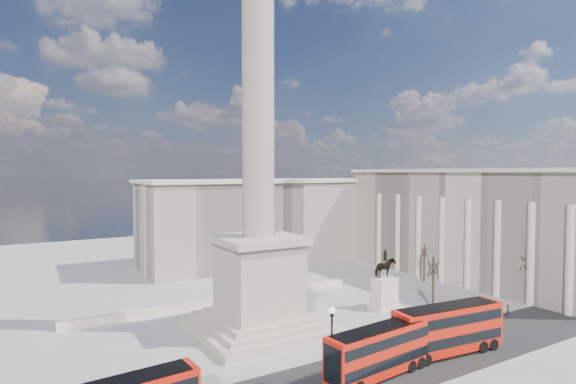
{
  "coord_description": "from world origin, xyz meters",
  "views": [
    {
      "loc": [
        -22.71,
        -40.16,
        17.98
      ],
      "look_at": [
        2.68,
        2.96,
        15.79
      ],
      "focal_mm": 28.0,
      "sensor_mm": 36.0,
      "label": 1
    }
  ],
  "objects_px": {
    "victorian_lamp": "(332,340)",
    "red_bus_b": "(379,351)",
    "red_bus_c": "(449,329)",
    "pedestrian_crossing": "(374,343)",
    "equestrian_statue": "(385,288)",
    "nelsons_column": "(258,217)",
    "pedestrian_standing": "(477,317)",
    "pedestrian_walking": "(508,310)"
  },
  "relations": [
    {
      "from": "victorian_lamp",
      "to": "red_bus_b",
      "type": "bearing_deg",
      "value": -8.57
    },
    {
      "from": "red_bus_c",
      "to": "pedestrian_crossing",
      "type": "bearing_deg",
      "value": 151.25
    },
    {
      "from": "red_bus_c",
      "to": "equestrian_statue",
      "type": "xyz_separation_m",
      "value": [
        4.82,
        14.39,
        0.16
      ]
    },
    {
      "from": "nelsons_column",
      "to": "victorian_lamp",
      "type": "height_order",
      "value": "nelsons_column"
    },
    {
      "from": "equestrian_statue",
      "to": "victorian_lamp",
      "type": "bearing_deg",
      "value": -143.38
    },
    {
      "from": "victorian_lamp",
      "to": "pedestrian_standing",
      "type": "height_order",
      "value": "victorian_lamp"
    },
    {
      "from": "nelsons_column",
      "to": "pedestrian_walking",
      "type": "bearing_deg",
      "value": -21.64
    },
    {
      "from": "equestrian_statue",
      "to": "pedestrian_walking",
      "type": "relative_size",
      "value": 5.18
    },
    {
      "from": "red_bus_b",
      "to": "pedestrian_walking",
      "type": "height_order",
      "value": "red_bus_b"
    },
    {
      "from": "pedestrian_standing",
      "to": "pedestrian_crossing",
      "type": "bearing_deg",
      "value": -2.65
    },
    {
      "from": "pedestrian_walking",
      "to": "pedestrian_crossing",
      "type": "bearing_deg",
      "value": 145.31
    },
    {
      "from": "equestrian_statue",
      "to": "red_bus_b",
      "type": "bearing_deg",
      "value": -133.96
    },
    {
      "from": "pedestrian_walking",
      "to": "pedestrian_crossing",
      "type": "distance_m",
      "value": 21.9
    },
    {
      "from": "red_bus_b",
      "to": "pedestrian_walking",
      "type": "xyz_separation_m",
      "value": [
        25.12,
        4.34,
        -1.55
      ]
    },
    {
      "from": "red_bus_b",
      "to": "pedestrian_crossing",
      "type": "relative_size",
      "value": 6.03
    },
    {
      "from": "red_bus_c",
      "to": "victorian_lamp",
      "type": "relative_size",
      "value": 1.81
    },
    {
      "from": "red_bus_b",
      "to": "pedestrian_standing",
      "type": "height_order",
      "value": "red_bus_b"
    },
    {
      "from": "red_bus_b",
      "to": "pedestrian_crossing",
      "type": "distance_m",
      "value": 5.62
    },
    {
      "from": "equestrian_statue",
      "to": "pedestrian_crossing",
      "type": "xyz_separation_m",
      "value": [
        -10.91,
        -10.25,
        -1.8
      ]
    },
    {
      "from": "nelsons_column",
      "to": "pedestrian_standing",
      "type": "bearing_deg",
      "value": -26.5
    },
    {
      "from": "pedestrian_walking",
      "to": "pedestrian_crossing",
      "type": "height_order",
      "value": "pedestrian_crossing"
    },
    {
      "from": "nelsons_column",
      "to": "red_bus_b",
      "type": "xyz_separation_m",
      "value": [
        3.87,
        -15.84,
        -10.6
      ]
    },
    {
      "from": "nelsons_column",
      "to": "pedestrian_walking",
      "type": "xyz_separation_m",
      "value": [
        28.99,
        -11.5,
        -12.16
      ]
    },
    {
      "from": "red_bus_c",
      "to": "victorian_lamp",
      "type": "xyz_separation_m",
      "value": [
        -13.94,
        0.44,
        1.42
      ]
    },
    {
      "from": "equestrian_statue",
      "to": "pedestrian_walking",
      "type": "xyz_separation_m",
      "value": [
        11.0,
        -10.3,
        -1.95
      ]
    },
    {
      "from": "nelsons_column",
      "to": "pedestrian_crossing",
      "type": "relative_size",
      "value": 27.18
    },
    {
      "from": "red_bus_c",
      "to": "pedestrian_walking",
      "type": "xyz_separation_m",
      "value": [
        15.82,
        4.08,
        -1.79
      ]
    },
    {
      "from": "pedestrian_walking",
      "to": "pedestrian_crossing",
      "type": "xyz_separation_m",
      "value": [
        -21.9,
        0.05,
        0.16
      ]
    },
    {
      "from": "nelsons_column",
      "to": "red_bus_c",
      "type": "bearing_deg",
      "value": -49.8
    },
    {
      "from": "red_bus_c",
      "to": "nelsons_column",
      "type": "bearing_deg",
      "value": 135.65
    },
    {
      "from": "red_bus_b",
      "to": "pedestrian_standing",
      "type": "relative_size",
      "value": 6.26
    },
    {
      "from": "red_bus_c",
      "to": "pedestrian_standing",
      "type": "xyz_separation_m",
      "value": [
        9.9,
        4.08,
        -1.67
      ]
    },
    {
      "from": "equestrian_statue",
      "to": "pedestrian_standing",
      "type": "height_order",
      "value": "equestrian_statue"
    },
    {
      "from": "pedestrian_standing",
      "to": "pedestrian_walking",
      "type": "bearing_deg",
      "value": 177.53
    },
    {
      "from": "equestrian_statue",
      "to": "pedestrian_walking",
      "type": "height_order",
      "value": "equestrian_statue"
    },
    {
      "from": "pedestrian_walking",
      "to": "red_bus_c",
      "type": "bearing_deg",
      "value": 159.93
    },
    {
      "from": "equestrian_statue",
      "to": "pedestrian_standing",
      "type": "bearing_deg",
      "value": -63.78
    },
    {
      "from": "red_bus_b",
      "to": "equestrian_statue",
      "type": "distance_m",
      "value": 20.35
    },
    {
      "from": "red_bus_b",
      "to": "victorian_lamp",
      "type": "xyz_separation_m",
      "value": [
        -4.64,
        0.7,
        1.66
      ]
    },
    {
      "from": "nelsons_column",
      "to": "pedestrian_standing",
      "type": "relative_size",
      "value": 28.19
    },
    {
      "from": "victorian_lamp",
      "to": "pedestrian_walking",
      "type": "bearing_deg",
      "value": 6.98
    },
    {
      "from": "victorian_lamp",
      "to": "pedestrian_crossing",
      "type": "bearing_deg",
      "value": 25.17
    }
  ]
}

